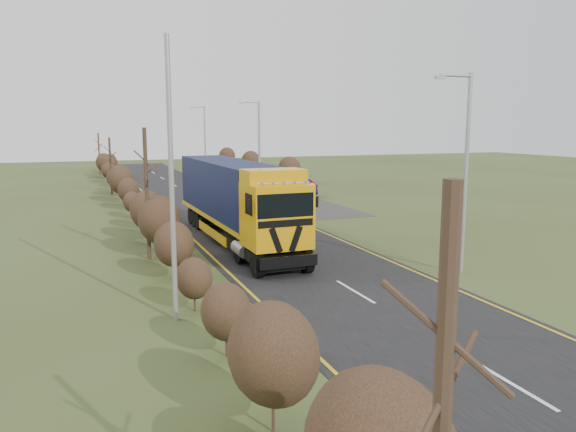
% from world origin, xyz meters
% --- Properties ---
extents(ground, '(160.00, 160.00, 0.00)m').
position_xyz_m(ground, '(0.00, 0.00, 0.00)').
color(ground, '#36401B').
rests_on(ground, ground).
extents(road, '(8.00, 120.00, 0.02)m').
position_xyz_m(road, '(0.00, 10.00, 0.01)').
color(road, black).
rests_on(road, ground).
extents(layby, '(6.00, 18.00, 0.02)m').
position_xyz_m(layby, '(6.50, 20.00, 0.01)').
color(layby, '#2E2C29').
rests_on(layby, ground).
extents(lane_markings, '(7.52, 116.00, 0.01)m').
position_xyz_m(lane_markings, '(0.00, 9.69, 0.03)').
color(lane_markings, gold).
rests_on(lane_markings, road).
extents(hedgerow, '(2.24, 102.04, 6.05)m').
position_xyz_m(hedgerow, '(-6.00, 7.89, 1.62)').
color(hedgerow, black).
rests_on(hedgerow, ground).
extents(lorry, '(3.02, 15.57, 4.33)m').
position_xyz_m(lorry, '(-1.71, 6.22, 2.46)').
color(lorry, black).
rests_on(lorry, ground).
extents(car_red_hatchback, '(2.10, 4.37, 1.44)m').
position_xyz_m(car_red_hatchback, '(4.80, 18.72, 0.72)').
color(car_red_hatchback, '#A31408').
rests_on(car_red_hatchback, ground).
extents(car_blue_sedan, '(2.39, 4.85, 1.53)m').
position_xyz_m(car_blue_sedan, '(8.50, 23.37, 0.76)').
color(car_blue_sedan, '#0B0A39').
rests_on(car_blue_sedan, ground).
extents(streetlight_near, '(1.76, 0.18, 8.23)m').
position_xyz_m(streetlight_near, '(5.40, -3.09, 4.51)').
color(streetlight_near, gray).
rests_on(streetlight_near, ground).
extents(streetlight_mid, '(1.73, 0.18, 8.11)m').
position_xyz_m(streetlight_mid, '(4.85, 22.64, 4.44)').
color(streetlight_mid, gray).
rests_on(streetlight_mid, ground).
extents(streetlight_far, '(1.77, 0.18, 8.28)m').
position_xyz_m(streetlight_far, '(4.74, 42.62, 4.54)').
color(streetlight_far, gray).
rests_on(streetlight_far, ground).
extents(left_pole, '(0.16, 0.16, 8.84)m').
position_xyz_m(left_pole, '(-6.75, -4.64, 4.42)').
color(left_pole, gray).
rests_on(left_pole, ground).
extents(speed_sign, '(0.65, 0.10, 2.34)m').
position_xyz_m(speed_sign, '(5.43, 12.70, 1.64)').
color(speed_sign, gray).
rests_on(speed_sign, ground).
extents(warning_board, '(0.63, 0.11, 1.64)m').
position_xyz_m(warning_board, '(4.31, 24.09, 0.97)').
color(warning_board, gray).
rests_on(warning_board, ground).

